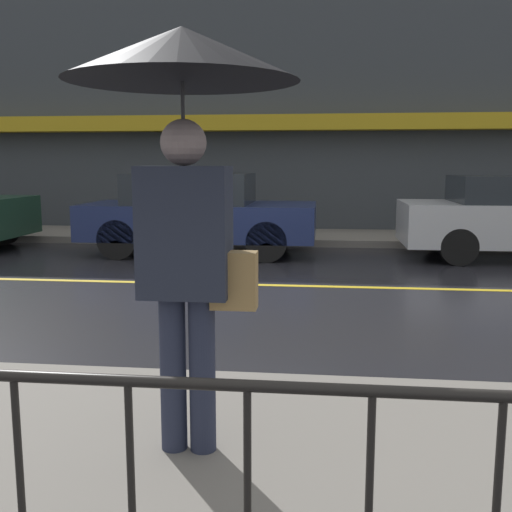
{
  "coord_description": "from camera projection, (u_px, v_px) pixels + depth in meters",
  "views": [
    {
      "loc": [
        1.09,
        -8.16,
        1.69
      ],
      "look_at": [
        0.37,
        -1.83,
        0.7
      ],
      "focal_mm": 42.0,
      "sensor_mm": 36.0,
      "label": 1
    }
  ],
  "objects": [
    {
      "name": "lane_marking",
      "position": [
        245.0,
        284.0,
        8.39
      ],
      "size": [
        25.2,
        0.12,
        0.01
      ],
      "color": "gold",
      "rests_on": "ground_plane"
    },
    {
      "name": "car_navy",
      "position": [
        198.0,
        213.0,
        11.15
      ],
      "size": [
        4.27,
        1.85,
        1.5
      ],
      "color": "#19234C",
      "rests_on": "ground_plane"
    },
    {
      "name": "sidewalk_far",
      "position": [
        274.0,
        237.0,
        13.28
      ],
      "size": [
        28.0,
        2.15,
        0.15
      ],
      "color": "slate",
      "rests_on": "ground_plane"
    },
    {
      "name": "sidewalk_near",
      "position": [
        109.0,
        476.0,
        3.13
      ],
      "size": [
        28.0,
        2.88,
        0.15
      ],
      "color": "slate",
      "rests_on": "ground_plane"
    },
    {
      "name": "ground_plane",
      "position": [
        245.0,
        285.0,
        8.39
      ],
      "size": [
        80.0,
        80.0,
        0.0
      ],
      "primitive_type": "plane",
      "color": "black"
    },
    {
      "name": "pedestrian",
      "position": [
        184.0,
        114.0,
        3.0
      ],
      "size": [
        1.18,
        1.18,
        2.21
      ],
      "rotation": [
        0.0,
        0.0,
        3.14
      ],
      "color": "#23283D",
      "rests_on": "sidewalk_near"
    },
    {
      "name": "building_storefront",
      "position": [
        279.0,
        104.0,
        14.0
      ],
      "size": [
        28.0,
        0.85,
        6.18
      ],
      "color": "#383D42",
      "rests_on": "ground_plane"
    }
  ]
}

